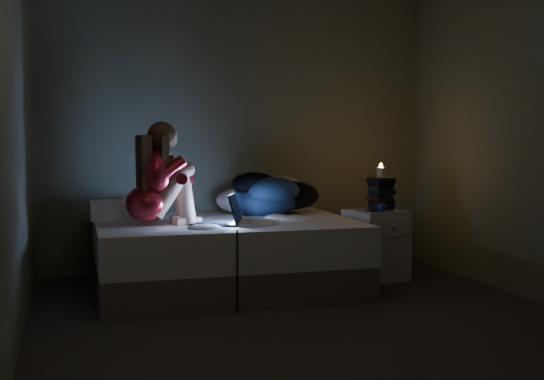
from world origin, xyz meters
name	(u,v)px	position (x,y,z in m)	size (l,w,h in m)	color
floor	(306,321)	(0.00, 0.00, -0.01)	(3.60, 3.80, 0.02)	black
wall_back	(239,129)	(0.00, 1.91, 1.30)	(3.60, 0.02, 2.60)	#5F6651
wall_front	(467,117)	(0.00, -1.91, 1.30)	(3.60, 0.02, 2.60)	#5F6651
wall_left	(14,124)	(-1.81, 0.00, 1.30)	(0.02, 3.80, 2.60)	#5F6651
wall_right	(542,127)	(1.81, 0.00, 1.30)	(0.02, 3.80, 2.60)	#5F6651
bed	(225,254)	(-0.32, 1.10, 0.28)	(2.03, 1.52, 0.56)	beige
pillow	(122,210)	(-1.11, 1.45, 0.63)	(0.50, 0.36, 0.14)	white
woman	(146,174)	(-0.96, 0.89, 0.95)	(0.49, 0.32, 0.79)	maroon
laptop	(216,209)	(-0.45, 0.80, 0.68)	(0.35, 0.25, 0.25)	black
clothes_pile	(265,192)	(0.11, 1.41, 0.75)	(0.63, 0.51, 0.38)	navy
nightstand	(376,245)	(1.00, 1.07, 0.30)	(0.45, 0.40, 0.60)	silver
book_stack	(381,193)	(1.05, 1.11, 0.74)	(0.19, 0.25, 0.28)	black
candle	(381,172)	(1.05, 1.11, 0.93)	(0.07, 0.07, 0.08)	beige
phone	(370,211)	(0.91, 1.00, 0.61)	(0.07, 0.14, 0.01)	black
blue_orb	(377,207)	(0.94, 0.93, 0.64)	(0.08, 0.08, 0.08)	navy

